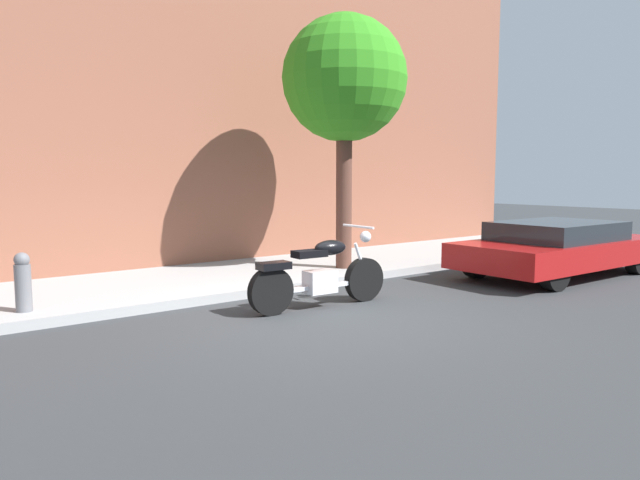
# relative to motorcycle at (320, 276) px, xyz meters

# --- Properties ---
(ground_plane) EXTENTS (60.00, 60.00, 0.00)m
(ground_plane) POSITION_rel_motorcycle_xyz_m (-0.20, -0.49, -0.46)
(ground_plane) COLOR #303335
(sidewalk) EXTENTS (20.21, 3.03, 0.14)m
(sidewalk) POSITION_rel_motorcycle_xyz_m (-0.20, 2.66, -0.39)
(sidewalk) COLOR #9F9F9F
(sidewalk) RESTS_ON ground
(building_facade) EXTENTS (20.21, 0.50, 8.66)m
(building_facade) POSITION_rel_motorcycle_xyz_m (-0.20, 4.43, 3.87)
(building_facade) COLOR brown
(building_facade) RESTS_ON ground
(motorcycle) EXTENTS (2.27, 0.70, 1.15)m
(motorcycle) POSITION_rel_motorcycle_xyz_m (0.00, 0.00, 0.00)
(motorcycle) COLOR black
(motorcycle) RESTS_ON ground
(parked_car_red) EXTENTS (4.45, 1.98, 1.03)m
(parked_car_red) POSITION_rel_motorcycle_xyz_m (5.18, -0.64, 0.09)
(parked_car_red) COLOR black
(parked_car_red) RESTS_ON ground
(street_tree) EXTENTS (2.31, 2.31, 4.81)m
(street_tree) POSITION_rel_motorcycle_xyz_m (2.08, 1.93, 3.15)
(street_tree) COLOR brown
(street_tree) RESTS_ON ground
(fire_hydrant) EXTENTS (0.20, 0.20, 0.91)m
(fire_hydrant) POSITION_rel_motorcycle_xyz_m (-3.51, 1.67, -0.01)
(fire_hydrant) COLOR slate
(fire_hydrant) RESTS_ON ground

